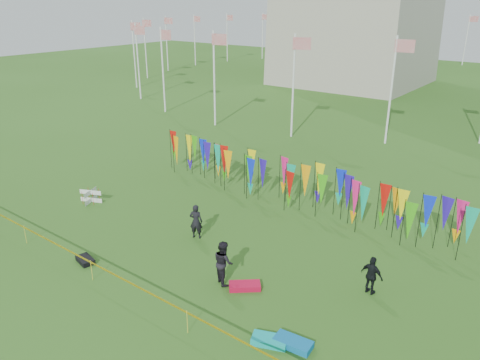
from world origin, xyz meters
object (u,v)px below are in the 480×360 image
Objects in this scene: person_mid at (223,262)px; kite_bag_teal at (293,343)px; kite_bag_red at (245,286)px; person_right at (372,275)px; box_kite at (91,196)px; kite_bag_black at (85,260)px; person_left at (196,221)px; kite_bag_turquoise at (269,340)px.

person_mid is 4.42m from kite_bag_teal.
person_right is at bearing 33.92° from kite_bag_red.
kite_bag_black is at bearing -38.24° from box_kite.
person_left is 1.08× the size of person_right.
box_kite is at bearing 141.76° from kite_bag_black.
kite_bag_turquoise is at bearing 179.24° from person_mid.
kite_bag_teal is at bearing -27.05° from kite_bag_red.
kite_bag_teal reaches higher than kite_bag_black.
person_mid reaches higher than box_kite.
kite_bag_turquoise is 1.27× the size of kite_bag_black.
kite_bag_red is (0.93, 0.15, -0.79)m from person_mid.
person_right is 11.76m from kite_bag_black.
person_mid reaches higher than kite_bag_turquoise.
person_mid is at bearing 160.25° from kite_bag_teal.
kite_bag_red is at bearing 131.46° from person_left.
person_right is at bearing -122.72° from person_mid.
kite_bag_black is at bearing -176.19° from kite_bag_turquoise.
kite_bag_turquoise is (-1.48, -4.64, -0.66)m from person_right.
person_left is at bearing 154.48° from kite_bag_teal.
kite_bag_black is (-2.26, -4.51, -0.73)m from person_left.
person_left is 0.93× the size of person_mid.
person_mid is at bearing -8.34° from box_kite.
person_left is 1.46× the size of kite_bag_turquoise.
kite_bag_black is at bearing 39.20° from person_left.
person_right reaches higher than kite_bag_black.
box_kite is 0.63× the size of kite_bag_turquoise.
person_left reaches higher than kite_bag_turquoise.
kite_bag_black is 0.73× the size of kite_bag_teal.
person_mid is 1.23m from kite_bag_red.
person_left is at bearing 63.38° from kite_bag_black.
box_kite is at bearing 168.39° from kite_bag_teal.
kite_bag_teal reaches higher than kite_bag_turquoise.
kite_bag_red reaches higher than kite_bag_black.
person_mid is 1.57× the size of kite_bag_turquoise.
kite_bag_red is 1.34× the size of kite_bag_black.
box_kite is 11.71m from kite_bag_red.
person_left is 4.75m from kite_bag_red.
kite_bag_teal is (0.68, 0.36, 0.00)m from kite_bag_turquoise.
person_right reaches higher than kite_bag_teal.
kite_bag_red is at bearing 42.83° from person_right.
box_kite is at bearing 173.02° from kite_bag_red.
person_right is 1.35× the size of kite_bag_turquoise.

